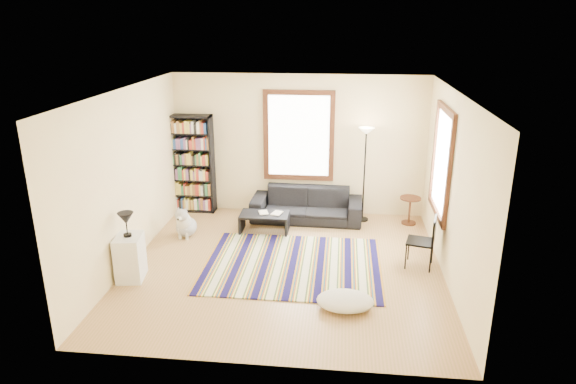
# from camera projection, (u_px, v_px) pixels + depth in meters

# --- Properties ---
(floor) EXTENTS (5.00, 5.00, 0.10)m
(floor) POSITION_uv_depth(u_px,v_px,m) (285.00, 269.00, 8.31)
(floor) COLOR #AA7A4E
(floor) RESTS_ON ground
(ceiling) EXTENTS (5.00, 5.00, 0.10)m
(ceiling) POSITION_uv_depth(u_px,v_px,m) (284.00, 88.00, 7.37)
(ceiling) COLOR white
(ceiling) RESTS_ON floor
(wall_back) EXTENTS (5.00, 0.10, 2.80)m
(wall_back) POSITION_uv_depth(u_px,v_px,m) (299.00, 145.00, 10.24)
(wall_back) COLOR #F9EDA8
(wall_back) RESTS_ON floor
(wall_front) EXTENTS (5.00, 0.10, 2.80)m
(wall_front) POSITION_uv_depth(u_px,v_px,m) (257.00, 258.00, 5.44)
(wall_front) COLOR #F9EDA8
(wall_front) RESTS_ON floor
(wall_left) EXTENTS (0.10, 5.00, 2.80)m
(wall_left) POSITION_uv_depth(u_px,v_px,m) (124.00, 179.00, 8.10)
(wall_left) COLOR #F9EDA8
(wall_left) RESTS_ON floor
(wall_right) EXTENTS (0.10, 5.00, 2.80)m
(wall_right) POSITION_uv_depth(u_px,v_px,m) (456.00, 190.00, 7.58)
(wall_right) COLOR #F9EDA8
(wall_right) RESTS_ON floor
(window_back) EXTENTS (1.20, 0.06, 1.60)m
(window_back) POSITION_uv_depth(u_px,v_px,m) (299.00, 136.00, 10.10)
(window_back) COLOR white
(window_back) RESTS_ON wall_back
(window_right) EXTENTS (0.06, 1.20, 1.60)m
(window_right) POSITION_uv_depth(u_px,v_px,m) (442.00, 162.00, 8.28)
(window_right) COLOR white
(window_right) RESTS_ON wall_right
(rug) EXTENTS (2.84, 2.27, 0.02)m
(rug) POSITION_uv_depth(u_px,v_px,m) (293.00, 265.00, 8.33)
(rug) COLOR #100C3F
(rug) RESTS_ON floor
(sofa) EXTENTS (2.18, 0.90, 0.63)m
(sofa) POSITION_uv_depth(u_px,v_px,m) (307.00, 205.00, 10.10)
(sofa) COLOR black
(sofa) RESTS_ON floor
(bookshelf) EXTENTS (0.90, 0.30, 2.00)m
(bookshelf) POSITION_uv_depth(u_px,v_px,m) (192.00, 164.00, 10.37)
(bookshelf) COLOR black
(bookshelf) RESTS_ON floor
(coffee_table) EXTENTS (0.99, 0.68, 0.36)m
(coffee_table) POSITION_uv_depth(u_px,v_px,m) (265.00, 223.00, 9.57)
(coffee_table) COLOR black
(coffee_table) RESTS_ON floor
(book_a) EXTENTS (0.26, 0.22, 0.02)m
(book_a) POSITION_uv_depth(u_px,v_px,m) (259.00, 213.00, 9.52)
(book_a) COLOR beige
(book_a) RESTS_ON coffee_table
(book_b) EXTENTS (0.24, 0.28, 0.02)m
(book_b) POSITION_uv_depth(u_px,v_px,m) (273.00, 213.00, 9.55)
(book_b) COLOR beige
(book_b) RESTS_ON coffee_table
(floor_cushion) EXTENTS (0.97, 0.86, 0.20)m
(floor_cushion) POSITION_uv_depth(u_px,v_px,m) (345.00, 301.00, 7.09)
(floor_cushion) COLOR beige
(floor_cushion) RESTS_ON floor
(floor_lamp) EXTENTS (0.35, 0.35, 1.86)m
(floor_lamp) POSITION_uv_depth(u_px,v_px,m) (364.00, 175.00, 9.88)
(floor_lamp) COLOR black
(floor_lamp) RESTS_ON floor
(side_table) EXTENTS (0.46, 0.46, 0.54)m
(side_table) POSITION_uv_depth(u_px,v_px,m) (410.00, 211.00, 9.92)
(side_table) COLOR #472911
(side_table) RESTS_ON floor
(folding_chair) EXTENTS (0.50, 0.49, 0.86)m
(folding_chair) POSITION_uv_depth(u_px,v_px,m) (420.00, 242.00, 8.17)
(folding_chair) COLOR black
(folding_chair) RESTS_ON floor
(white_cabinet) EXTENTS (0.45, 0.55, 0.70)m
(white_cabinet) POSITION_uv_depth(u_px,v_px,m) (130.00, 257.00, 7.81)
(white_cabinet) COLOR white
(white_cabinet) RESTS_ON floor
(table_lamp) EXTENTS (0.31, 0.31, 0.38)m
(table_lamp) POSITION_uv_depth(u_px,v_px,m) (126.00, 225.00, 7.63)
(table_lamp) COLOR black
(table_lamp) RESTS_ON white_cabinet
(dog) EXTENTS (0.46, 0.61, 0.58)m
(dog) POSITION_uv_depth(u_px,v_px,m) (186.00, 221.00, 9.37)
(dog) COLOR silver
(dog) RESTS_ON floor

